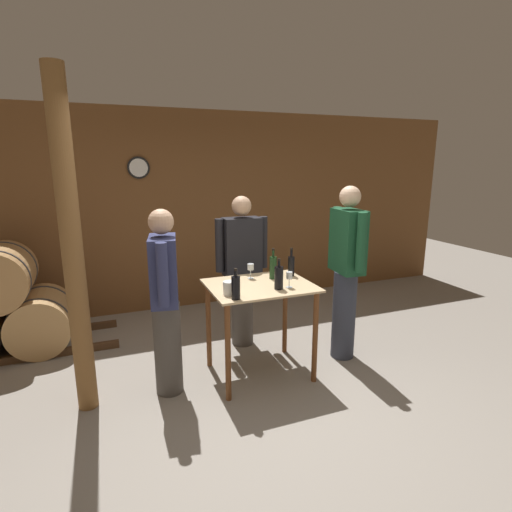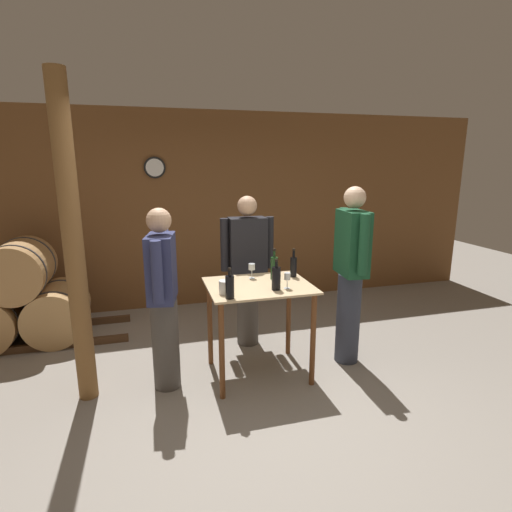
{
  "view_description": "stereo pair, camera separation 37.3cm",
  "coord_description": "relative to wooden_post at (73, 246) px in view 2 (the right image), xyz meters",
  "views": [
    {
      "loc": [
        -1.21,
        -2.87,
        2.01
      ],
      "look_at": [
        0.11,
        0.51,
        1.16
      ],
      "focal_mm": 28.0,
      "sensor_mm": 36.0,
      "label": 1
    },
    {
      "loc": [
        -0.85,
        -2.99,
        2.01
      ],
      "look_at": [
        0.11,
        0.51,
        1.16
      ],
      "focal_mm": 28.0,
      "sensor_mm": 36.0,
      "label": 2
    }
  ],
  "objects": [
    {
      "name": "back_wall",
      "position": [
        1.44,
        2.15,
        0.0
      ],
      "size": [
        8.4,
        0.08,
        2.7
      ],
      "color": "brown",
      "rests_on": "ground_plane"
    },
    {
      "name": "wine_bottle_left",
      "position": [
        1.66,
        -0.21,
        -0.34
      ],
      "size": [
        0.08,
        0.08,
        0.28
      ],
      "color": "black",
      "rests_on": "tasting_table"
    },
    {
      "name": "person_host",
      "position": [
        1.62,
        0.67,
        -0.47
      ],
      "size": [
        0.59,
        0.24,
        1.67
      ],
      "color": "#4C4742",
      "rests_on": "ground_plane"
    },
    {
      "name": "barrel_rack",
      "position": [
        -0.81,
        1.38,
        -0.86
      ],
      "size": [
        2.21,
        0.76,
        1.19
      ],
      "color": "#4C331E",
      "rests_on": "ground_plane"
    },
    {
      "name": "person_visitor_with_scarf",
      "position": [
        0.68,
        -0.02,
        -0.48
      ],
      "size": [
        0.29,
        0.58,
        1.64
      ],
      "color": "#4C4742",
      "rests_on": "ground_plane"
    },
    {
      "name": "wine_glass_near_center",
      "position": [
        1.76,
        -0.2,
        -0.34
      ],
      "size": [
        0.06,
        0.06,
        0.15
      ],
      "color": "silver",
      "rests_on": "tasting_table"
    },
    {
      "name": "wine_bottle_far_left",
      "position": [
        1.21,
        -0.33,
        -0.34
      ],
      "size": [
        0.07,
        0.07,
        0.26
      ],
      "color": "black",
      "rests_on": "tasting_table"
    },
    {
      "name": "wine_bottle_right",
      "position": [
        1.95,
        0.14,
        -0.34
      ],
      "size": [
        0.06,
        0.06,
        0.28
      ],
      "color": "black",
      "rests_on": "tasting_table"
    },
    {
      "name": "wine_bottle_center",
      "position": [
        1.74,
        0.11,
        -0.33
      ],
      "size": [
        0.07,
        0.07,
        0.3
      ],
      "color": "#193819",
      "rests_on": "tasting_table"
    },
    {
      "name": "tasting_table",
      "position": [
        1.55,
        -0.02,
        -0.63
      ],
      "size": [
        0.96,
        0.76,
        0.91
      ],
      "color": "#D1B284",
      "rests_on": "ground_plane"
    },
    {
      "name": "ground_plane",
      "position": [
        1.44,
        -0.44,
        -1.35
      ],
      "size": [
        14.0,
        14.0,
        0.0
      ],
      "primitive_type": "plane",
      "color": "gray"
    },
    {
      "name": "ice_bucket",
      "position": [
        1.2,
        -0.2,
        -0.39
      ],
      "size": [
        0.11,
        0.11,
        0.12
      ],
      "color": "white",
      "rests_on": "tasting_table"
    },
    {
      "name": "wooden_post",
      "position": [
        0.0,
        0.0,
        0.0
      ],
      "size": [
        0.16,
        0.16,
        2.7
      ],
      "color": "brown",
      "rests_on": "ground_plane"
    },
    {
      "name": "wine_glass_near_left",
      "position": [
        1.54,
        0.2,
        -0.34
      ],
      "size": [
        0.06,
        0.06,
        0.15
      ],
      "color": "silver",
      "rests_on": "tasting_table"
    },
    {
      "name": "person_visitor_bearded",
      "position": [
        2.5,
        -0.01,
        -0.4
      ],
      "size": [
        0.25,
        0.59,
        1.79
      ],
      "color": "#333847",
      "rests_on": "ground_plane"
    }
  ]
}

